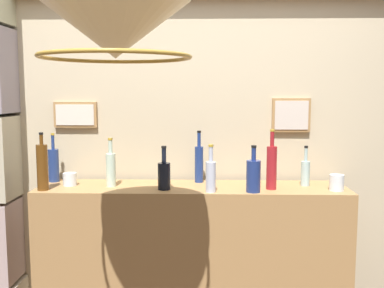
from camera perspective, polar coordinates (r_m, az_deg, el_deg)
The scene contains 14 objects.
panelled_rear_partition at distance 2.81m, azimuth 0.19°, elevation 0.44°, with size 3.30×0.15×2.63m.
bar_shelf_unit at distance 2.76m, azimuth 0.03°, elevation -17.08°, with size 1.76×0.39×1.14m, color #9E7547.
liquor_bottle_tequila at distance 2.60m, azimuth -10.25°, elevation -3.04°, with size 0.05×0.05×0.28m.
liquor_bottle_rye at distance 2.42m, azimuth 2.39°, elevation -3.92°, with size 0.05×0.05×0.26m.
liquor_bottle_port at distance 2.52m, azimuth 10.05°, elevation -2.78°, with size 0.06×0.06×0.33m.
liquor_bottle_amaro at distance 2.49m, azimuth -3.56°, elevation -3.89°, with size 0.07×0.07×0.24m.
liquor_bottle_brandy at distance 2.68m, azimuth 0.89°, elevation -2.38°, with size 0.05×0.05×0.31m.
liquor_bottle_rum at distance 2.67m, azimuth 14.18°, elevation -3.45°, with size 0.05×0.05×0.23m.
liquor_bottle_vermouth at distance 2.44m, azimuth 7.79°, elevation -3.94°, with size 0.08×0.08×0.25m.
liquor_bottle_sherry at distance 2.82m, azimuth -17.13°, elevation -2.48°, with size 0.06×0.06×0.29m.
liquor_bottle_whiskey at distance 2.59m, azimuth -18.44°, elevation -2.74°, with size 0.06×0.06×0.32m.
glass_tumbler_rocks at distance 2.69m, azimuth -15.23°, elevation -4.33°, with size 0.08×0.08×0.07m.
glass_tumbler_highball at distance 2.59m, azimuth 17.87°, elevation -4.68°, with size 0.08×0.08×0.09m.
pendant_lamp at distance 1.77m, azimuth -9.73°, elevation 13.96°, with size 0.58×0.58×0.59m.
Camera 1 is at (0.07, -1.69, 1.69)m, focal length 42.08 mm.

